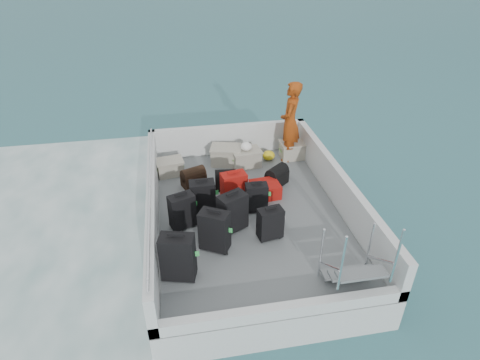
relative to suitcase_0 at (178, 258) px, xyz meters
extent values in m
plane|color=#194B57|center=(1.35, 1.45, -1.00)|extent=(160.00, 160.00, 0.00)
cube|color=silver|center=(1.35, 1.45, -0.70)|extent=(3.60, 5.00, 0.60)
cube|color=slate|center=(1.35, 1.45, -0.39)|extent=(3.30, 4.70, 0.02)
cube|color=silver|center=(-0.38, 1.45, -0.03)|extent=(0.14, 5.00, 0.70)
cube|color=silver|center=(3.08, 1.45, -0.03)|extent=(0.14, 5.00, 0.70)
cube|color=silver|center=(1.35, 3.88, -0.03)|extent=(3.60, 0.14, 0.70)
cube|color=silver|center=(1.35, -0.98, -0.28)|extent=(3.60, 0.14, 0.20)
cylinder|color=silver|center=(-0.38, 1.45, 0.37)|extent=(0.04, 4.80, 0.04)
cube|color=black|center=(0.00, 0.00, 0.00)|extent=(0.55, 0.40, 0.77)
cube|color=black|center=(0.13, 1.22, -0.06)|extent=(0.49, 0.38, 0.65)
cube|color=black|center=(0.52, 1.59, -0.06)|extent=(0.46, 0.27, 0.66)
cube|color=black|center=(0.61, 0.55, -0.03)|extent=(0.55, 0.47, 0.72)
cube|color=black|center=(0.98, 1.00, -0.03)|extent=(0.56, 0.47, 0.71)
cube|color=#A5170C|center=(1.13, 1.80, -0.06)|extent=(0.51, 0.36, 0.64)
cube|color=black|center=(1.56, 0.66, -0.10)|extent=(0.45, 0.31, 0.58)
cube|color=black|center=(1.50, 1.47, -0.10)|extent=(0.42, 0.25, 0.57)
cube|color=#A5170C|center=(1.69, 1.92, -0.24)|extent=(0.76, 0.53, 0.28)
cube|color=#A7A291|center=(-0.04, 3.09, -0.22)|extent=(0.58, 0.44, 0.32)
cube|color=#A7A291|center=(1.22, 3.34, -0.19)|extent=(0.74, 0.60, 0.39)
cube|color=#A7A291|center=(1.64, 3.17, -0.20)|extent=(0.65, 0.48, 0.36)
cube|color=#A7A291|center=(2.79, 3.36, -0.21)|extent=(0.60, 0.41, 0.36)
ellipsoid|color=gold|center=(2.20, 3.36, -0.27)|extent=(0.28, 0.26, 0.22)
ellipsoid|color=white|center=(1.64, 3.17, 0.07)|extent=(0.24, 0.24, 0.18)
imported|color=#CB4D13|center=(2.65, 3.34, 0.52)|extent=(0.68, 0.79, 1.81)
camera|label=1|loc=(0.12, -4.50, 4.07)|focal=30.00mm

